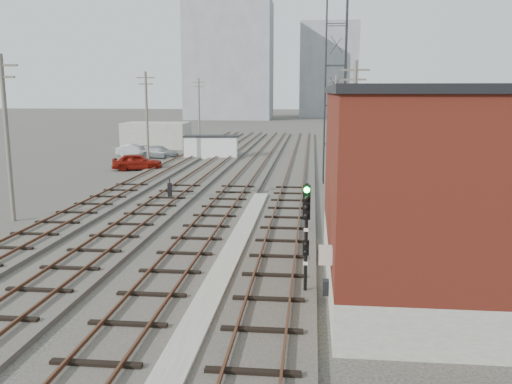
# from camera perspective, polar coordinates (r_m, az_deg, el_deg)

# --- Properties ---
(ground) EXTENTS (320.00, 320.00, 0.00)m
(ground) POSITION_cam_1_polar(r_m,az_deg,el_deg) (68.08, 2.69, 4.55)
(ground) COLOR #282621
(ground) RESTS_ON ground
(track_right) EXTENTS (3.20, 90.00, 0.39)m
(track_right) POSITION_cam_1_polar(r_m,az_deg,el_deg) (47.14, 4.25, 2.02)
(track_right) COLOR #332D28
(track_right) RESTS_ON ground
(track_mid_right) EXTENTS (3.20, 90.00, 0.39)m
(track_mid_right) POSITION_cam_1_polar(r_m,az_deg,el_deg) (47.42, -0.59, 2.09)
(track_mid_right) COLOR #332D28
(track_mid_right) RESTS_ON ground
(track_mid_left) EXTENTS (3.20, 90.00, 0.39)m
(track_mid_left) POSITION_cam_1_polar(r_m,az_deg,el_deg) (48.04, -5.34, 2.16)
(track_mid_left) COLOR #332D28
(track_mid_left) RESTS_ON ground
(track_left) EXTENTS (3.20, 90.00, 0.39)m
(track_left) POSITION_cam_1_polar(r_m,az_deg,el_deg) (48.97, -9.94, 2.20)
(track_left) COLOR #332D28
(track_left) RESTS_ON ground
(platform_curb) EXTENTS (0.90, 28.00, 0.26)m
(platform_curb) POSITION_cam_1_polar(r_m,az_deg,el_deg) (22.92, -2.76, -7.02)
(platform_curb) COLOR gray
(platform_curb) RESTS_ON ground
(brick_building) EXTENTS (6.54, 12.20, 7.22)m
(brick_building) POSITION_cam_1_polar(r_m,az_deg,el_deg) (20.23, 16.25, 0.41)
(brick_building) COLOR gray
(brick_building) RESTS_ON ground
(lattice_tower) EXTENTS (1.60, 1.60, 15.00)m
(lattice_tower) POSITION_cam_1_polar(r_m,az_deg,el_deg) (42.64, 8.32, 11.02)
(lattice_tower) COLOR black
(lattice_tower) RESTS_ON ground
(utility_pole_left_a) EXTENTS (1.80, 0.24, 9.00)m
(utility_pole_left_a) POSITION_cam_1_polar(r_m,az_deg,el_deg) (32.16, -24.75, 5.56)
(utility_pole_left_a) COLOR #595147
(utility_pole_left_a) RESTS_ON ground
(utility_pole_left_b) EXTENTS (1.80, 0.24, 9.00)m
(utility_pole_left_b) POSITION_cam_1_polar(r_m,az_deg,el_deg) (55.13, -11.42, 7.96)
(utility_pole_left_b) COLOR #595147
(utility_pole_left_b) RESTS_ON ground
(utility_pole_left_c) EXTENTS (1.80, 0.24, 9.00)m
(utility_pole_left_c) POSITION_cam_1_polar(r_m,az_deg,el_deg) (79.34, -6.01, 8.82)
(utility_pole_left_c) COLOR #595147
(utility_pole_left_c) RESTS_ON ground
(utility_pole_right_a) EXTENTS (1.80, 0.24, 9.00)m
(utility_pole_right_a) POSITION_cam_1_polar(r_m,az_deg,el_deg) (35.77, 10.26, 6.75)
(utility_pole_right_a) COLOR #595147
(utility_pole_right_a) RESTS_ON ground
(utility_pole_right_b) EXTENTS (1.80, 0.24, 9.00)m
(utility_pole_right_b) POSITION_cam_1_polar(r_m,az_deg,el_deg) (65.70, 8.35, 8.43)
(utility_pole_right_b) COLOR #595147
(utility_pole_right_b) RESTS_ON ground
(apartment_left) EXTENTS (22.00, 14.00, 30.00)m
(apartment_left) POSITION_cam_1_polar(r_m,az_deg,el_deg) (144.49, -2.83, 13.63)
(apartment_left) COLOR gray
(apartment_left) RESTS_ON ground
(apartment_right) EXTENTS (16.00, 12.00, 26.00)m
(apartment_right) POSITION_cam_1_polar(r_m,az_deg,el_deg) (157.77, 7.64, 12.56)
(apartment_right) COLOR gray
(apartment_right) RESTS_ON ground
(shed_left) EXTENTS (8.00, 5.00, 3.20)m
(shed_left) POSITION_cam_1_polar(r_m,az_deg,el_deg) (70.67, -10.43, 5.91)
(shed_left) COLOR gray
(shed_left) RESTS_ON ground
(shed_right) EXTENTS (6.00, 6.00, 4.00)m
(shed_right) POSITION_cam_1_polar(r_m,az_deg,el_deg) (77.94, 9.80, 6.63)
(shed_right) COLOR gray
(shed_right) RESTS_ON ground
(signal_mast) EXTENTS (0.40, 0.41, 3.98)m
(signal_mast) POSITION_cam_1_polar(r_m,az_deg,el_deg) (18.63, 5.30, -4.12)
(signal_mast) COLOR gray
(signal_mast) RESTS_ON ground
(switch_stand) EXTENTS (0.38, 0.38, 1.30)m
(switch_stand) POSITION_cam_1_polar(r_m,az_deg,el_deg) (36.35, -9.06, 0.19)
(switch_stand) COLOR black
(switch_stand) RESTS_ON ground
(site_trailer) EXTENTS (5.99, 3.04, 2.43)m
(site_trailer) POSITION_cam_1_polar(r_m,az_deg,el_deg) (58.62, -4.75, 4.77)
(site_trailer) COLOR white
(site_trailer) RESTS_ON ground
(car_red) EXTENTS (4.83, 2.89, 1.54)m
(car_red) POSITION_cam_1_polar(r_m,az_deg,el_deg) (50.60, -12.38, 3.14)
(car_red) COLOR maroon
(car_red) RESTS_ON ground
(car_silver) EXTENTS (3.99, 1.61, 1.29)m
(car_silver) POSITION_cam_1_polar(r_m,az_deg,el_deg) (61.80, -12.69, 4.30)
(car_silver) COLOR #ACAFB4
(car_silver) RESTS_ON ground
(car_grey) EXTENTS (4.79, 2.83, 1.30)m
(car_grey) POSITION_cam_1_polar(r_m,az_deg,el_deg) (59.43, -10.14, 4.16)
(car_grey) COLOR gray
(car_grey) RESTS_ON ground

